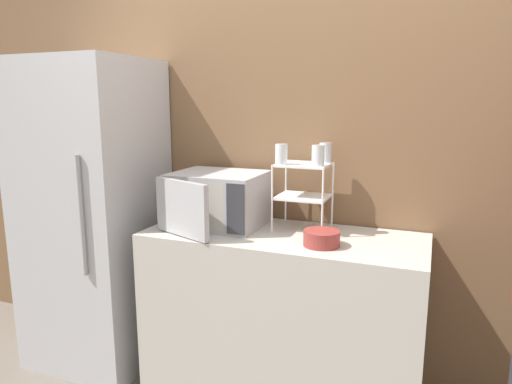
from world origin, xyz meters
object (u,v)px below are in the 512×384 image
Objects in this scene: glass_front_left at (281,154)px; glass_front_right at (318,156)px; dish_rack at (303,182)px; refrigerator at (94,215)px; glass_back_right at (325,153)px; bowl at (322,238)px; microwave at (217,199)px.

glass_front_right is (0.19, 0.01, 0.00)m from glass_front_left.
dish_rack is 3.40× the size of glass_front_left.
refrigerator is at bearing -176.62° from glass_front_left.
bowl is (0.07, -0.32, -0.37)m from glass_back_right.
microwave is 0.61m from glass_front_right.
dish_rack is 0.19m from glass_front_right.
dish_rack is at bearing 6.60° from refrigerator.
bowl is at bearing -56.24° from dish_rack.
glass_front_left is at bearing -177.79° from glass_front_right.
refrigerator is (-1.36, -0.22, -0.41)m from glass_back_right.
bowl is (0.26, -0.16, -0.37)m from glass_front_left.
dish_rack is (0.46, 0.09, 0.11)m from microwave.
glass_front_left and glass_front_right have the same top height.
refrigerator is at bearing 176.16° from bowl.
refrigerator is (-1.17, -0.07, -0.41)m from glass_front_left.
glass_front_left is (-0.10, -0.08, 0.15)m from dish_rack.
dish_rack is at bearing 123.76° from bowl.
refrigerator is at bearing -175.89° from microwave.
glass_front_right is 1.42m from refrigerator.
microwave is at bearing -169.11° from dish_rack.
glass_back_right is 1.44m from refrigerator.
refrigerator reaches higher than microwave.
microwave is 0.63m from glass_back_right.
dish_rack is 3.40× the size of glass_front_right.
glass_back_right is (0.55, 0.17, 0.26)m from microwave.
glass_back_right reaches higher than dish_rack.
glass_front_left is (0.36, 0.01, 0.26)m from microwave.
glass_front_right is 0.06× the size of refrigerator.
microwave is 0.65m from bowl.
glass_back_right is 0.49m from bowl.
glass_front_left is 0.19m from glass_front_right.
microwave is at bearing -178.08° from glass_front_right.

